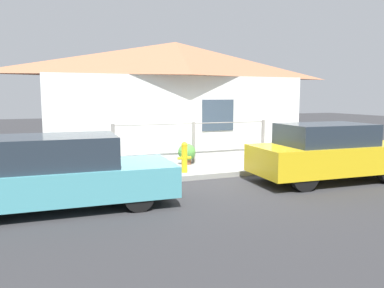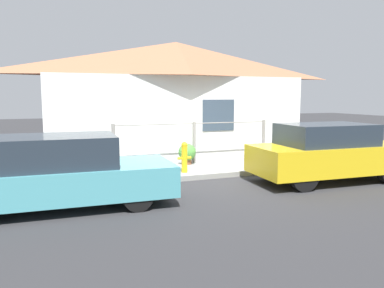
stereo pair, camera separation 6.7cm
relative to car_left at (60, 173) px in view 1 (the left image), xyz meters
The scene contains 8 objects.
ground_plane 4.15m from the car_left, 17.93° to the left, with size 60.00×60.00×0.00m, color #2D2D30.
sidewalk 4.51m from the car_left, 29.31° to the left, with size 24.00×1.85×0.14m.
house 6.44m from the car_left, 49.19° to the left, with size 8.81×2.23×3.91m.
fence 4.89m from the car_left, 37.26° to the left, with size 4.90×0.10×1.24m.
car_left is the anchor object (origin of this frame).
car_right 6.37m from the car_left, ahead, with size 4.04×1.76×1.45m.
fire_hydrant 3.57m from the car_left, 28.54° to the left, with size 0.36×0.16×0.81m.
potted_plant_near_hydrant 4.57m from the car_left, 37.81° to the left, with size 0.51×0.51×0.62m.
Camera 1 is at (-4.07, -8.67, 2.14)m, focal length 35.00 mm.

